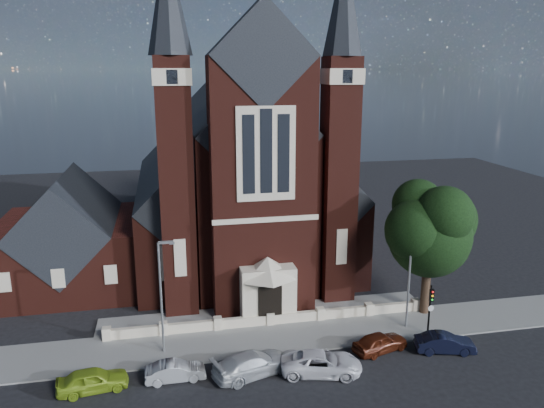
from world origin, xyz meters
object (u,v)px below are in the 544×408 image
(traffic_signal, at_px, (430,304))
(car_dark_red, at_px, (380,342))
(parish_hall, at_px, (69,242))
(street_lamp_left, at_px, (162,291))
(street_lamp_right, at_px, (411,271))
(car_silver_a, at_px, (175,371))
(car_navy, at_px, (445,343))
(car_white_suv, at_px, (321,363))
(church, at_px, (238,179))
(car_silver_b, at_px, (252,364))
(car_lime_van, at_px, (93,380))
(street_tree, at_px, (433,232))

(traffic_signal, distance_m, car_dark_red, 4.86)
(parish_hall, bearing_deg, street_lamp_left, -59.98)
(street_lamp_right, relative_size, car_silver_a, 2.15)
(car_silver_a, bearing_deg, car_navy, -92.58)
(street_lamp_right, height_order, car_white_suv, street_lamp_right)
(church, distance_m, car_silver_a, 24.81)
(street_lamp_left, height_order, car_dark_red, street_lamp_left)
(street_lamp_left, height_order, car_silver_b, street_lamp_left)
(street_lamp_left, xyz_separation_m, street_lamp_right, (18.00, 0.00, 0.00))
(parish_hall, xyz_separation_m, car_lime_van, (3.74, -17.66, -3.29))
(parish_hall, relative_size, street_lamp_right, 1.51)
(traffic_signal, bearing_deg, car_white_suv, -161.39)
(traffic_signal, bearing_deg, parish_hall, 150.02)
(car_silver_a, bearing_deg, street_lamp_left, 7.99)
(car_white_suv, height_order, car_dark_red, car_white_suv)
(street_lamp_right, distance_m, car_lime_van, 22.98)
(car_dark_red, bearing_deg, car_lime_van, 75.14)
(street_lamp_right, bearing_deg, car_dark_red, -140.28)
(street_lamp_right, relative_size, traffic_signal, 2.02)
(street_lamp_left, height_order, car_navy, street_lamp_left)
(church, xyz_separation_m, street_lamp_right, (10.09, -18.94, -3.59))
(church, bearing_deg, car_white_suv, -85.36)
(street_lamp_right, bearing_deg, car_silver_b, -162.74)
(parish_hall, distance_m, car_silver_b, 22.68)
(car_silver_b, bearing_deg, car_lime_van, 69.25)
(church, height_order, car_dark_red, church)
(street_tree, height_order, car_silver_b, street_tree)
(parish_hall, distance_m, street_tree, 31.27)
(parish_hall, bearing_deg, car_silver_b, -52.88)
(street_lamp_right, height_order, car_lime_van, street_lamp_right)
(church, xyz_separation_m, car_lime_van, (-12.26, -22.60, -7.46))
(traffic_signal, xyz_separation_m, car_lime_van, (-23.26, -2.08, -1.86))
(church, bearing_deg, car_dark_red, -72.89)
(car_silver_a, distance_m, car_white_suv, 9.29)
(car_lime_van, bearing_deg, car_silver_b, -99.85)
(car_silver_b, relative_size, car_dark_red, 1.31)
(parish_hall, xyz_separation_m, car_silver_b, (13.55, -17.90, -3.24))
(car_navy, bearing_deg, car_lime_van, 102.70)
(church, relative_size, street_lamp_right, 4.31)
(car_dark_red, xyz_separation_m, car_navy, (4.36, -1.01, -0.02))
(car_navy, bearing_deg, car_dark_red, 90.12)
(street_lamp_left, distance_m, car_silver_a, 5.35)
(street_tree, height_order, traffic_signal, street_tree)
(street_lamp_right, xyz_separation_m, car_silver_a, (-17.40, -3.53, -3.98))
(car_silver_a, bearing_deg, traffic_signal, -85.56)
(car_silver_a, relative_size, car_navy, 0.93)
(car_dark_red, bearing_deg, street_tree, -69.89)
(car_silver_a, xyz_separation_m, car_navy, (18.36, -0.30, 0.05))
(church, xyz_separation_m, car_white_suv, (1.91, -23.58, -7.46))
(car_silver_a, bearing_deg, car_dark_red, -88.75)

